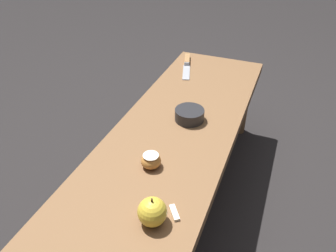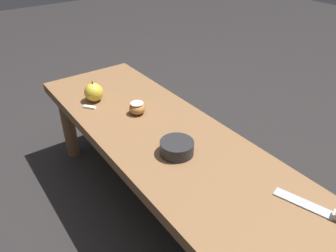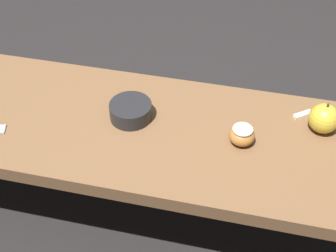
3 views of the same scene
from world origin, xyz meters
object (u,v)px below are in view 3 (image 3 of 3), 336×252
at_px(wooden_bench, 159,144).
at_px(apple_cut, 242,136).
at_px(apple_whole, 324,118).
at_px(bowl, 131,111).

bearing_deg(wooden_bench, apple_cut, -0.22).
height_order(apple_whole, bowl, apple_whole).
bearing_deg(apple_whole, apple_cut, -154.72).
bearing_deg(apple_cut, wooden_bench, 179.78).
distance_m(wooden_bench, bowl, 0.11).
height_order(wooden_bench, apple_whole, apple_whole).
distance_m(apple_whole, apple_cut, 0.21).
distance_m(apple_whole, bowl, 0.48).
distance_m(apple_cut, bowl, 0.29).
relative_size(apple_cut, bowl, 0.57).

